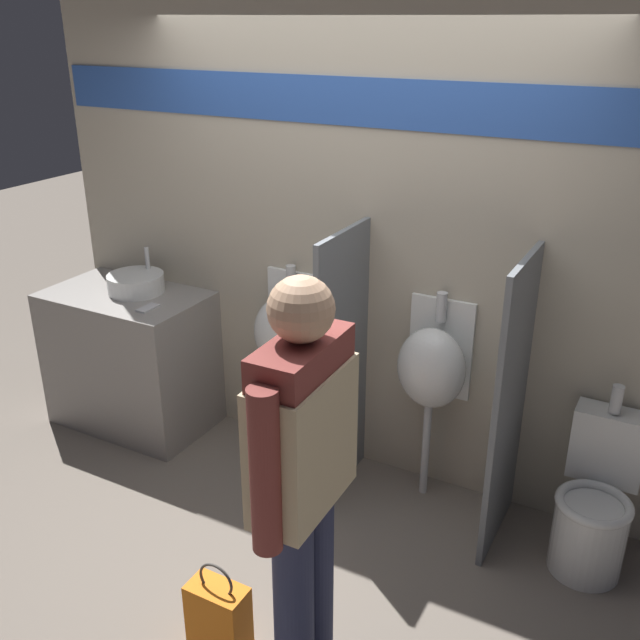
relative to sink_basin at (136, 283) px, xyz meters
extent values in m
plane|color=#70665B|center=(1.39, -0.32, -0.96)|extent=(16.00, 16.00, 0.00)
cube|color=#B2A893|center=(1.39, 0.28, 0.39)|extent=(3.99, 0.06, 2.70)
cube|color=#2D56AD|center=(1.39, 0.24, 1.13)|extent=(3.91, 0.01, 0.24)
cube|color=gray|center=(-0.05, -0.06, -0.51)|extent=(1.01, 0.62, 0.90)
cylinder|color=silver|center=(0.00, 0.00, 0.00)|extent=(0.35, 0.35, 0.12)
cylinder|color=silver|center=(0.00, 0.12, 0.13)|extent=(0.03, 0.03, 0.14)
cube|color=#B7B7BC|center=(0.25, -0.19, -0.05)|extent=(0.07, 0.14, 0.01)
cube|color=slate|center=(1.46, -0.04, -0.21)|extent=(0.03, 0.58, 1.51)
cube|color=slate|center=(2.37, -0.04, -0.21)|extent=(0.03, 0.58, 1.51)
cylinder|color=silver|center=(1.01, 0.10, -0.67)|extent=(0.04, 0.04, 0.58)
ellipsoid|color=silver|center=(1.01, 0.10, -0.17)|extent=(0.37, 0.27, 0.45)
cube|color=silver|center=(1.01, 0.23, -0.11)|extent=(0.35, 0.02, 0.56)
cylinder|color=silver|center=(1.01, 0.20, 0.14)|extent=(0.06, 0.06, 0.16)
cylinder|color=silver|center=(1.92, 0.10, -0.67)|extent=(0.04, 0.04, 0.58)
ellipsoid|color=silver|center=(1.92, 0.10, -0.17)|extent=(0.37, 0.27, 0.45)
cube|color=silver|center=(1.92, 0.23, -0.11)|extent=(0.35, 0.02, 0.56)
cylinder|color=silver|center=(1.92, 0.20, 0.14)|extent=(0.06, 0.06, 0.16)
cylinder|color=silver|center=(2.83, -0.10, -0.77)|extent=(0.34, 0.34, 0.37)
torus|color=silver|center=(2.83, -0.10, -0.58)|extent=(0.36, 0.36, 0.04)
cube|color=silver|center=(2.83, 0.16, -0.40)|extent=(0.34, 0.16, 0.37)
cylinder|color=silver|center=(2.83, 0.14, -0.13)|extent=(0.06, 0.06, 0.14)
cylinder|color=#282D4C|center=(1.93, -1.35, -0.54)|extent=(0.16, 0.16, 0.84)
cylinder|color=#282D4C|center=(1.92, -1.19, -0.54)|extent=(0.16, 0.16, 0.84)
cube|color=brown|center=(1.92, -1.27, 0.21)|extent=(0.20, 0.44, 0.66)
cube|color=#C6B289|center=(1.92, -1.27, 0.16)|extent=(0.23, 0.47, 0.53)
cylinder|color=brown|center=(1.93, -1.52, 0.18)|extent=(0.10, 0.10, 0.61)
cylinder|color=brown|center=(1.92, -1.02, 0.18)|extent=(0.10, 0.10, 0.61)
sphere|color=tan|center=(1.92, -1.27, 0.66)|extent=(0.23, 0.23, 0.23)
cube|color=orange|center=(1.56, -1.36, -0.79)|extent=(0.25, 0.14, 0.35)
torus|color=#4C4742|center=(1.56, -1.36, -0.57)|extent=(0.16, 0.01, 0.16)
camera|label=1|loc=(3.00, -3.12, 1.53)|focal=40.00mm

